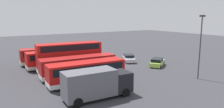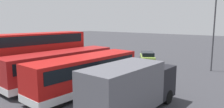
{
  "view_description": "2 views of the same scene",
  "coord_description": "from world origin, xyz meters",
  "views": [
    {
      "loc": [
        -31.15,
        21.35,
        8.73
      ],
      "look_at": [
        1.1,
        1.28,
        1.81
      ],
      "focal_mm": 33.48,
      "sensor_mm": 36.0,
      "label": 1
    },
    {
      "loc": [
        -19.0,
        22.16,
        5.74
      ],
      "look_at": [
        -2.75,
        1.15,
        1.6
      ],
      "focal_mm": 33.71,
      "sensor_mm": 36.0,
      "label": 2
    }
  ],
  "objects": [
    {
      "name": "ground_plane",
      "position": [
        0.0,
        0.0,
        0.0
      ],
      "size": [
        140.0,
        140.0,
        0.0
      ],
      "primitive_type": "plane",
      "color": "#38383D"
    },
    {
      "name": "lamp_post_tall",
      "position": [
        -13.49,
        -3.89,
        5.13
      ],
      "size": [
        0.7,
        0.3,
        8.87
      ],
      "color": "#38383D",
      "rests_on": "ground"
    },
    {
      "name": "bus_double_decker_third",
      "position": [
        0.06,
        9.87,
        2.45
      ],
      "size": [
        3.25,
        10.25,
        4.55
      ],
      "color": "#B71411",
      "rests_on": "ground"
    },
    {
      "name": "car_hatchback_silver",
      "position": [
        0.71,
        -2.31,
        0.7
      ],
      "size": [
        4.36,
        3.28,
        1.43
      ],
      "color": "silver",
      "rests_on": "ground"
    },
    {
      "name": "bus_single_deck_second",
      "position": [
        -3.42,
        9.81,
        1.62
      ],
      "size": [
        3.13,
        11.16,
        2.95
      ],
      "color": "#A51919",
      "rests_on": "ground"
    },
    {
      "name": "bus_single_deck_near_end",
      "position": [
        -7.15,
        10.27,
        1.62
      ],
      "size": [
        3.05,
        10.28,
        2.95
      ],
      "color": "#B71411",
      "rests_on": "ground"
    },
    {
      "name": "car_small_green",
      "position": [
        -4.86,
        -4.42,
        0.7
      ],
      "size": [
        3.88,
        4.58,
        1.43
      ],
      "color": "#A5D14C",
      "rests_on": "ground"
    },
    {
      "name": "bus_single_deck_fifth",
      "position": [
        7.37,
        10.59,
        1.62
      ],
      "size": [
        3.19,
        11.29,
        2.95
      ],
      "color": "#A51919",
      "rests_on": "ground"
    },
    {
      "name": "bus_single_deck_fourth",
      "position": [
        3.58,
        10.67,
        1.62
      ],
      "size": [
        2.74,
        10.44,
        2.95
      ],
      "color": "#B71411",
      "rests_on": "ground"
    },
    {
      "name": "box_truck_blue",
      "position": [
        -12.26,
        11.51,
        1.71
      ],
      "size": [
        2.77,
        7.58,
        3.2
      ],
      "color": "#595960",
      "rests_on": "ground"
    }
  ]
}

